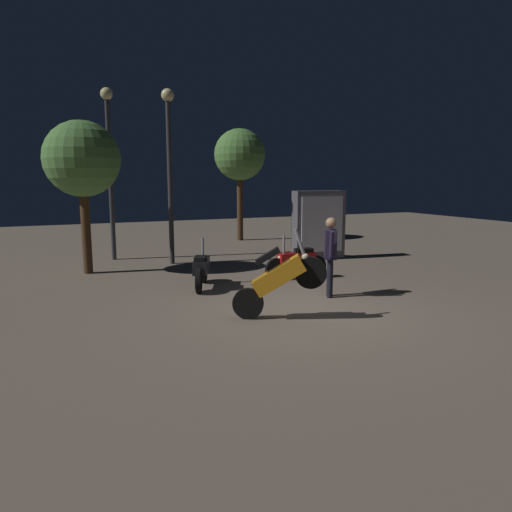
{
  "coord_description": "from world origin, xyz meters",
  "views": [
    {
      "loc": [
        -4.32,
        -7.67,
        2.5
      ],
      "look_at": [
        -0.59,
        0.76,
        1.0
      ],
      "focal_mm": 33.9,
      "sensor_mm": 36.0,
      "label": 1
    }
  ],
  "objects_px": {
    "motorcycle_black_parked_left": "(201,269)",
    "motorcycle_orange_foreground": "(279,279)",
    "kiosk_billboard": "(319,225)",
    "streetlamp_far": "(109,153)",
    "streetlamp_near": "(169,154)",
    "motorcycle_red_parked_right": "(297,262)",
    "person_rider_beside": "(330,250)"
  },
  "relations": [
    {
      "from": "motorcycle_black_parked_left",
      "to": "motorcycle_orange_foreground",
      "type": "bearing_deg",
      "value": -146.95
    },
    {
      "from": "kiosk_billboard",
      "to": "streetlamp_far",
      "type": "bearing_deg",
      "value": -16.13
    },
    {
      "from": "motorcycle_black_parked_left",
      "to": "streetlamp_near",
      "type": "xyz_separation_m",
      "value": [
        0.16,
        3.35,
        2.71
      ]
    },
    {
      "from": "motorcycle_orange_foreground",
      "to": "motorcycle_black_parked_left",
      "type": "distance_m",
      "value": 3.04
    },
    {
      "from": "motorcycle_red_parked_right",
      "to": "motorcycle_orange_foreground",
      "type": "bearing_deg",
      "value": 57.72
    },
    {
      "from": "motorcycle_orange_foreground",
      "to": "kiosk_billboard",
      "type": "distance_m",
      "value": 6.74
    },
    {
      "from": "motorcycle_orange_foreground",
      "to": "streetlamp_near",
      "type": "bearing_deg",
      "value": 122.39
    },
    {
      "from": "motorcycle_orange_foreground",
      "to": "streetlamp_near",
      "type": "relative_size",
      "value": 0.33
    },
    {
      "from": "motorcycle_orange_foreground",
      "to": "motorcycle_black_parked_left",
      "type": "relative_size",
      "value": 1.05
    },
    {
      "from": "motorcycle_black_parked_left",
      "to": "kiosk_billboard",
      "type": "xyz_separation_m",
      "value": [
        4.53,
        2.38,
        0.61
      ]
    },
    {
      "from": "streetlamp_near",
      "to": "kiosk_billboard",
      "type": "relative_size",
      "value": 2.36
    },
    {
      "from": "streetlamp_near",
      "to": "kiosk_billboard",
      "type": "height_order",
      "value": "streetlamp_near"
    },
    {
      "from": "person_rider_beside",
      "to": "streetlamp_near",
      "type": "distance_m",
      "value": 6.06
    },
    {
      "from": "motorcycle_orange_foreground",
      "to": "streetlamp_far",
      "type": "xyz_separation_m",
      "value": [
        -1.78,
        7.78,
        2.49
      ]
    },
    {
      "from": "motorcycle_red_parked_right",
      "to": "streetlamp_near",
      "type": "distance_m",
      "value": 4.9
    },
    {
      "from": "streetlamp_far",
      "to": "kiosk_billboard",
      "type": "bearing_deg",
      "value": -22.38
    },
    {
      "from": "person_rider_beside",
      "to": "streetlamp_far",
      "type": "distance_m",
      "value": 7.9
    },
    {
      "from": "motorcycle_black_parked_left",
      "to": "motorcycle_red_parked_right",
      "type": "distance_m",
      "value": 2.45
    },
    {
      "from": "motorcycle_red_parked_right",
      "to": "streetlamp_far",
      "type": "xyz_separation_m",
      "value": [
        -3.76,
        4.82,
        2.79
      ]
    },
    {
      "from": "streetlamp_near",
      "to": "streetlamp_far",
      "type": "xyz_separation_m",
      "value": [
        -1.46,
        1.43,
        0.09
      ]
    },
    {
      "from": "motorcycle_black_parked_left",
      "to": "streetlamp_far",
      "type": "distance_m",
      "value": 5.69
    },
    {
      "from": "streetlamp_far",
      "to": "motorcycle_black_parked_left",
      "type": "bearing_deg",
      "value": -74.77
    },
    {
      "from": "motorcycle_black_parked_left",
      "to": "motorcycle_red_parked_right",
      "type": "relative_size",
      "value": 0.94
    },
    {
      "from": "motorcycle_black_parked_left",
      "to": "kiosk_billboard",
      "type": "height_order",
      "value": "kiosk_billboard"
    },
    {
      "from": "motorcycle_red_parked_right",
      "to": "kiosk_billboard",
      "type": "distance_m",
      "value": 3.24
    },
    {
      "from": "motorcycle_red_parked_right",
      "to": "streetlamp_far",
      "type": "height_order",
      "value": "streetlamp_far"
    },
    {
      "from": "motorcycle_orange_foreground",
      "to": "kiosk_billboard",
      "type": "relative_size",
      "value": 0.78
    },
    {
      "from": "kiosk_billboard",
      "to": "person_rider_beside",
      "type": "bearing_deg",
      "value": 67.98
    },
    {
      "from": "motorcycle_black_parked_left",
      "to": "person_rider_beside",
      "type": "relative_size",
      "value": 0.93
    },
    {
      "from": "person_rider_beside",
      "to": "streetlamp_far",
      "type": "height_order",
      "value": "streetlamp_far"
    },
    {
      "from": "streetlamp_far",
      "to": "kiosk_billboard",
      "type": "distance_m",
      "value": 6.68
    },
    {
      "from": "streetlamp_far",
      "to": "streetlamp_near",
      "type": "bearing_deg",
      "value": -44.45
    }
  ]
}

